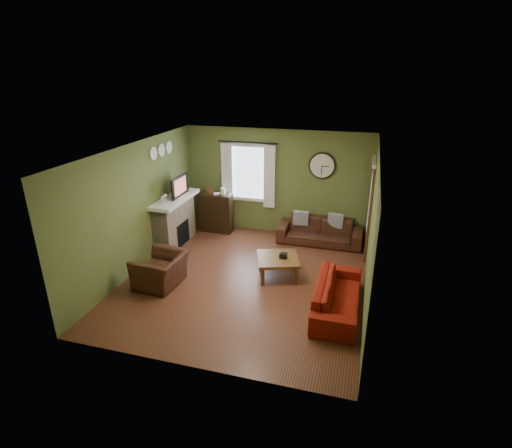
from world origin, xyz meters
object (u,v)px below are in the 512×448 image
(bookshelf, at_px, (216,213))
(sofa_brown, at_px, (320,231))
(armchair, at_px, (161,270))
(coffee_table, at_px, (278,267))
(sofa_red, at_px, (338,296))

(bookshelf, height_order, sofa_brown, bookshelf)
(sofa_brown, height_order, armchair, armchair)
(bookshelf, bearing_deg, coffee_table, -43.02)
(sofa_red, height_order, armchair, armchair)
(bookshelf, bearing_deg, armchair, -90.91)
(sofa_brown, xyz_separation_m, armchair, (-2.69, -2.82, 0.02))
(bookshelf, relative_size, armchair, 1.04)
(coffee_table, bearing_deg, sofa_brown, 72.73)
(sofa_brown, distance_m, coffee_table, 2.00)
(bookshelf, height_order, armchair, bookshelf)
(coffee_table, bearing_deg, sofa_red, -34.18)
(sofa_brown, height_order, coffee_table, sofa_brown)
(sofa_red, xyz_separation_m, armchair, (-3.36, -0.05, 0.04))
(sofa_brown, bearing_deg, bookshelf, 179.77)
(bookshelf, xyz_separation_m, coffee_table, (2.06, -1.92, -0.28))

